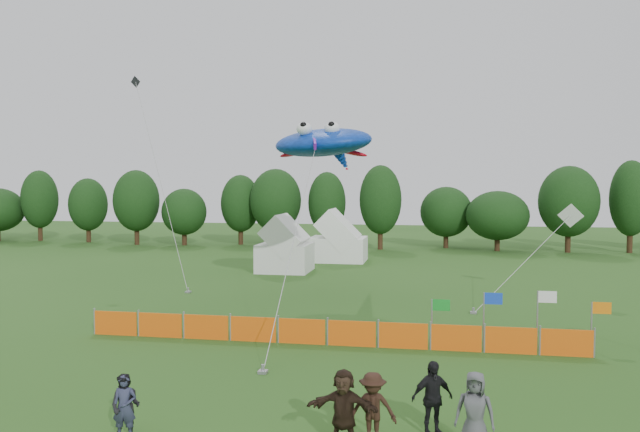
% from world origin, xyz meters
% --- Properties ---
extents(ground, '(160.00, 160.00, 0.00)m').
position_xyz_m(ground, '(0.00, 0.00, 0.00)').
color(ground, '#234C16').
rests_on(ground, ground).
extents(treeline, '(104.57, 8.78, 8.36)m').
position_xyz_m(treeline, '(1.61, 44.93, 4.18)').
color(treeline, '#382314').
rests_on(treeline, ground).
extents(tent_left, '(3.74, 3.74, 3.30)m').
position_xyz_m(tent_left, '(-6.52, 27.67, 1.67)').
color(tent_left, silver).
rests_on(tent_left, ground).
extents(tent_right, '(4.59, 3.67, 3.24)m').
position_xyz_m(tent_right, '(-3.62, 34.20, 1.64)').
color(tent_right, white).
rests_on(tent_right, ground).
extents(barrier_fence, '(19.90, 0.06, 1.00)m').
position_xyz_m(barrier_fence, '(-0.09, 7.89, 0.50)').
color(barrier_fence, '#E3570C').
rests_on(barrier_fence, ground).
extents(flag_row, '(8.73, 0.65, 2.25)m').
position_xyz_m(flag_row, '(8.20, 8.89, 1.39)').
color(flag_row, gray).
rests_on(flag_row, ground).
extents(spectator_a, '(0.65, 0.49, 1.61)m').
position_xyz_m(spectator_a, '(-3.51, -1.93, 0.80)').
color(spectator_a, '#2D304B').
rests_on(spectator_a, ground).
extents(spectator_b, '(0.80, 0.63, 1.62)m').
position_xyz_m(spectator_b, '(-3.51, -1.88, 0.81)').
color(spectator_b, black).
rests_on(spectator_b, ground).
extents(spectator_c, '(1.19, 0.73, 1.80)m').
position_xyz_m(spectator_c, '(2.61, -1.19, 0.90)').
color(spectator_c, black).
rests_on(spectator_c, ground).
extents(spectator_d, '(1.21, 0.91, 1.90)m').
position_xyz_m(spectator_d, '(4.03, -0.31, 0.95)').
color(spectator_d, black).
rests_on(spectator_d, ground).
extents(spectator_e, '(1.03, 0.77, 1.93)m').
position_xyz_m(spectator_e, '(5.03, -1.15, 0.96)').
color(spectator_e, '#4C4D51').
rests_on(spectator_e, ground).
extents(spectator_f, '(1.79, 0.68, 1.89)m').
position_xyz_m(spectator_f, '(1.92, -1.40, 0.95)').
color(spectator_f, black).
rests_on(spectator_f, ground).
extents(stingray_kite, '(7.56, 22.48, 9.73)m').
position_xyz_m(stingray_kite, '(-2.04, 18.60, 8.61)').
color(stingray_kite, blue).
rests_on(stingray_kite, ground).
extents(small_kite_white, '(6.25, 5.27, 5.29)m').
position_xyz_m(small_kite_white, '(10.15, 18.76, 3.53)').
color(small_kite_white, silver).
rests_on(small_kite_white, ground).
extents(small_kite_dark, '(6.79, 6.55, 13.77)m').
position_xyz_m(small_kite_dark, '(-13.47, 21.49, 7.43)').
color(small_kite_dark, black).
rests_on(small_kite_dark, ground).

